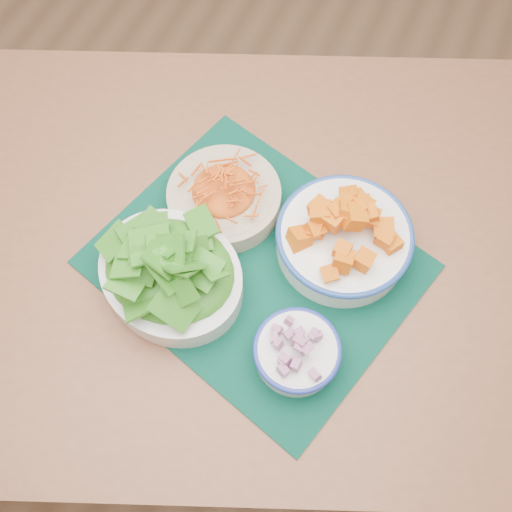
{
  "coord_description": "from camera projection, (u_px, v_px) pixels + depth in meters",
  "views": [
    {
      "loc": [
        0.09,
        -0.62,
        1.63
      ],
      "look_at": [
        -0.07,
        -0.26,
        0.78
      ],
      "focal_mm": 40.0,
      "sensor_mm": 36.0,
      "label": 1
    }
  ],
  "objects": [
    {
      "name": "table",
      "position": [
        215.0,
        261.0,
        1.07
      ],
      "size": [
        1.5,
        1.26,
        0.75
      ],
      "rotation": [
        0.0,
        0.0,
        0.38
      ],
      "color": "brown",
      "rests_on": "ground"
    },
    {
      "name": "carrot_bowl",
      "position": [
        224.0,
        195.0,
        0.98
      ],
      "size": [
        0.24,
        0.24,
        0.07
      ],
      "rotation": [
        0.0,
        0.0,
        -0.27
      ],
      "color": "tan",
      "rests_on": "placemat"
    },
    {
      "name": "placemat",
      "position": [
        256.0,
        264.0,
        0.96
      ],
      "size": [
        0.59,
        0.53,
        0.0
      ],
      "primitive_type": "cube",
      "rotation": [
        0.0,
        0.0,
        -0.29
      ],
      "color": "black",
      "rests_on": "table"
    },
    {
      "name": "onion_bowl",
      "position": [
        297.0,
        350.0,
        0.86
      ],
      "size": [
        0.16,
        0.16,
        0.07
      ],
      "rotation": [
        0.0,
        0.0,
        0.27
      ],
      "color": "white",
      "rests_on": "placemat"
    },
    {
      "name": "squash_bowl",
      "position": [
        345.0,
        233.0,
        0.92
      ],
      "size": [
        0.27,
        0.27,
        0.11
      ],
      "rotation": [
        0.0,
        0.0,
        0.26
      ],
      "color": "white",
      "rests_on": "placemat"
    },
    {
      "name": "lettuce_bowl",
      "position": [
        170.0,
        270.0,
        0.89
      ],
      "size": [
        0.29,
        0.27,
        0.12
      ],
      "rotation": [
        0.0,
        0.0,
        -0.3
      ],
      "color": "silver",
      "rests_on": "placemat"
    },
    {
      "name": "ground",
      "position": [
        310.0,
        303.0,
        1.73
      ],
      "size": [
        4.0,
        4.0,
        0.0
      ],
      "primitive_type": "plane",
      "color": "#956848",
      "rests_on": "ground"
    }
  ]
}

